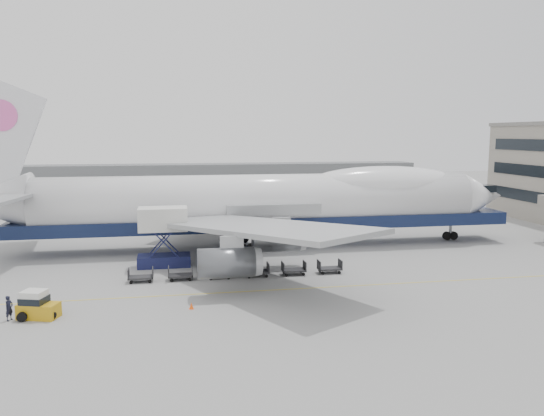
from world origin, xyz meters
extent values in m
plane|color=gray|center=(0.00, 0.00, 0.00)|extent=(260.00, 260.00, 0.00)
cube|color=gold|center=(0.00, -6.00, 0.01)|extent=(60.00, 0.15, 0.01)
cube|color=slate|center=(-10.00, 70.00, 3.50)|extent=(110.00, 8.00, 7.00)
cylinder|color=white|center=(0.00, 12.00, 5.70)|extent=(52.00, 6.40, 6.40)
cube|color=#101A3C|center=(1.00, 12.00, 3.14)|extent=(60.00, 5.76, 1.50)
cone|color=white|center=(29.00, 12.00, 5.70)|extent=(6.00, 6.40, 6.40)
ellipsoid|color=white|center=(15.60, 12.00, 7.46)|extent=(20.67, 5.78, 4.56)
cylinder|color=#F45FB5|center=(-28.50, 12.00, 15.70)|extent=(3.40, 0.30, 3.40)
cube|color=#9EA0A3|center=(-3.00, -2.28, 5.10)|extent=(20.35, 26.74, 2.26)
cube|color=#9EA0A3|center=(-3.00, 26.28, 5.10)|extent=(20.35, 26.74, 2.26)
cylinder|color=#595B60|center=(-6.00, 31.00, 2.90)|extent=(4.80, 2.60, 2.60)
cylinder|color=#595B60|center=(0.00, 22.00, 2.90)|extent=(4.80, 2.60, 2.60)
cylinder|color=#595B60|center=(0.00, 2.00, 2.90)|extent=(4.80, 2.60, 2.60)
cylinder|color=#595B60|center=(-6.00, -7.00, 2.90)|extent=(4.80, 2.60, 2.60)
cylinder|color=slate|center=(25.00, 12.00, 1.25)|extent=(0.36, 0.36, 2.50)
cylinder|color=black|center=(25.00, 12.00, 0.55)|extent=(1.10, 0.45, 1.10)
cylinder|color=slate|center=(-3.00, 9.00, 1.25)|extent=(0.36, 0.36, 2.50)
cylinder|color=black|center=(-3.00, 9.00, 0.55)|extent=(1.10, 0.45, 1.10)
cylinder|color=slate|center=(-3.00, 15.00, 1.25)|extent=(0.36, 0.36, 2.50)
cylinder|color=black|center=(-3.00, 15.00, 0.55)|extent=(1.10, 0.45, 1.10)
cube|color=#171B46|center=(-11.43, 4.50, 0.59)|extent=(5.41, 2.62, 1.19)
cube|color=silver|center=(-11.43, 4.50, 5.00)|extent=(4.98, 2.83, 2.38)
cube|color=#171B46|center=(-11.43, 3.31, 2.80)|extent=(3.85, 0.14, 4.26)
cube|color=#171B46|center=(-11.43, 5.69, 2.80)|extent=(3.85, 0.14, 4.26)
cube|color=slate|center=(-11.43, 6.23, 5.00)|extent=(2.60, 1.31, 0.15)
cylinder|color=black|center=(-13.38, 3.42, 0.49)|extent=(0.97, 0.38, 0.97)
cylinder|color=black|center=(-13.38, 5.58, 0.49)|extent=(0.97, 0.38, 0.97)
cylinder|color=black|center=(-9.49, 3.42, 0.49)|extent=(0.97, 0.38, 0.97)
cylinder|color=black|center=(-9.49, 5.58, 0.49)|extent=(0.97, 0.38, 0.97)
cube|color=#C39212|center=(-20.38, -9.88, 0.56)|extent=(3.19, 2.33, 1.13)
cube|color=silver|center=(-20.67, -9.79, 1.59)|extent=(1.99, 1.86, 1.02)
cube|color=black|center=(-20.67, -9.79, 1.38)|extent=(2.12, 1.99, 0.51)
cylinder|color=black|center=(-21.40, -10.55, 0.36)|extent=(0.72, 0.31, 0.72)
cylinder|color=black|center=(-21.40, -9.22, 0.36)|extent=(0.72, 0.31, 0.72)
cylinder|color=black|center=(-19.35, -10.55, 0.36)|extent=(0.72, 0.31, 0.72)
cylinder|color=black|center=(-19.35, -9.22, 0.36)|extent=(0.72, 0.31, 0.72)
imported|color=black|center=(-22.38, -10.08, 0.94)|extent=(0.71, 0.81, 1.87)
cone|color=#FF530D|center=(-9.04, -9.85, 0.26)|extent=(0.34, 0.34, 0.53)
cube|color=#FF530D|center=(-9.04, -9.85, 0.01)|extent=(0.36, 0.36, 0.03)
cube|color=#2D2D30|center=(-13.46, -1.23, 0.45)|extent=(2.30, 1.35, 0.18)
cube|color=#2D2D30|center=(-14.56, -1.23, 0.85)|extent=(0.08, 1.35, 0.90)
cube|color=#2D2D30|center=(-12.36, -1.23, 0.85)|extent=(0.08, 1.35, 0.90)
cylinder|color=black|center=(-14.31, -1.78, 0.15)|extent=(0.30, 0.12, 0.30)
cylinder|color=black|center=(-14.31, -0.68, 0.15)|extent=(0.30, 0.12, 0.30)
cylinder|color=black|center=(-12.61, -1.78, 0.15)|extent=(0.30, 0.12, 0.30)
cylinder|color=black|center=(-12.61, -0.68, 0.15)|extent=(0.30, 0.12, 0.30)
cube|color=#2D2D30|center=(-9.81, -1.23, 0.45)|extent=(2.30, 1.35, 0.18)
cube|color=#2D2D30|center=(-10.91, -1.23, 0.85)|extent=(0.08, 1.35, 0.90)
cube|color=#2D2D30|center=(-8.71, -1.23, 0.85)|extent=(0.08, 1.35, 0.90)
cylinder|color=black|center=(-10.66, -1.78, 0.15)|extent=(0.30, 0.12, 0.30)
cylinder|color=black|center=(-10.66, -0.68, 0.15)|extent=(0.30, 0.12, 0.30)
cylinder|color=black|center=(-8.96, -1.78, 0.15)|extent=(0.30, 0.12, 0.30)
cylinder|color=black|center=(-8.96, -0.68, 0.15)|extent=(0.30, 0.12, 0.30)
cube|color=#2D2D30|center=(-6.15, -1.23, 0.45)|extent=(2.30, 1.35, 0.18)
cube|color=#2D2D30|center=(-7.25, -1.23, 0.85)|extent=(0.08, 1.35, 0.90)
cube|color=#2D2D30|center=(-5.05, -1.23, 0.85)|extent=(0.08, 1.35, 0.90)
cylinder|color=black|center=(-7.00, -1.78, 0.15)|extent=(0.30, 0.12, 0.30)
cylinder|color=black|center=(-7.00, -0.68, 0.15)|extent=(0.30, 0.12, 0.30)
cylinder|color=black|center=(-5.30, -1.78, 0.15)|extent=(0.30, 0.12, 0.30)
cylinder|color=black|center=(-5.30, -0.68, 0.15)|extent=(0.30, 0.12, 0.30)
cube|color=#2D2D30|center=(-2.50, -1.23, 0.45)|extent=(2.30, 1.35, 0.18)
cube|color=#2D2D30|center=(-3.60, -1.23, 0.85)|extent=(0.08, 1.35, 0.90)
cube|color=#2D2D30|center=(-1.40, -1.23, 0.85)|extent=(0.08, 1.35, 0.90)
cylinder|color=black|center=(-3.35, -1.78, 0.15)|extent=(0.30, 0.12, 0.30)
cylinder|color=black|center=(-3.35, -0.68, 0.15)|extent=(0.30, 0.12, 0.30)
cylinder|color=black|center=(-1.65, -1.78, 0.15)|extent=(0.30, 0.12, 0.30)
cylinder|color=black|center=(-1.65, -0.68, 0.15)|extent=(0.30, 0.12, 0.30)
cube|color=#2D2D30|center=(1.15, -1.23, 0.45)|extent=(2.30, 1.35, 0.18)
cube|color=#2D2D30|center=(0.05, -1.23, 0.85)|extent=(0.08, 1.35, 0.90)
cube|color=#2D2D30|center=(2.25, -1.23, 0.85)|extent=(0.08, 1.35, 0.90)
cylinder|color=black|center=(0.30, -1.78, 0.15)|extent=(0.30, 0.12, 0.30)
cylinder|color=black|center=(0.30, -0.68, 0.15)|extent=(0.30, 0.12, 0.30)
cylinder|color=black|center=(2.00, -1.78, 0.15)|extent=(0.30, 0.12, 0.30)
cylinder|color=black|center=(2.00, -0.68, 0.15)|extent=(0.30, 0.12, 0.30)
cube|color=#2D2D30|center=(4.81, -1.23, 0.45)|extent=(2.30, 1.35, 0.18)
cube|color=#2D2D30|center=(3.71, -1.23, 0.85)|extent=(0.08, 1.35, 0.90)
cube|color=#2D2D30|center=(5.91, -1.23, 0.85)|extent=(0.08, 1.35, 0.90)
cylinder|color=black|center=(3.96, -1.78, 0.15)|extent=(0.30, 0.12, 0.30)
cylinder|color=black|center=(3.96, -0.68, 0.15)|extent=(0.30, 0.12, 0.30)
cylinder|color=black|center=(5.66, -1.78, 0.15)|extent=(0.30, 0.12, 0.30)
cylinder|color=black|center=(5.66, -0.68, 0.15)|extent=(0.30, 0.12, 0.30)
camera|label=1|loc=(-9.92, -50.67, 13.71)|focal=35.00mm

